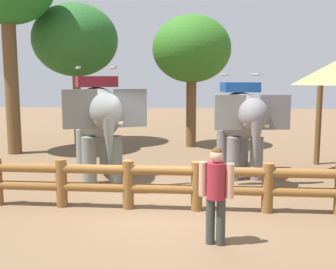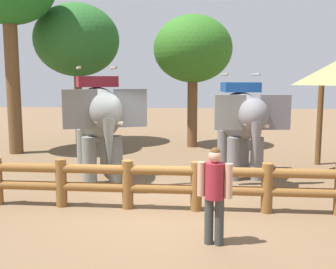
{
  "view_description": "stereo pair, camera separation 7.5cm",
  "coord_description": "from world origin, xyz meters",
  "views": [
    {
      "loc": [
        0.77,
        -8.37,
        2.77
      ],
      "look_at": [
        0.0,
        1.49,
        1.4
      ],
      "focal_mm": 42.87,
      "sensor_mm": 36.0,
      "label": 1
    },
    {
      "loc": [
        0.84,
        -8.36,
        2.77
      ],
      "look_at": [
        0.0,
        1.49,
        1.4
      ],
      "focal_mm": 42.87,
      "sensor_mm": 36.0,
      "label": 2
    }
  ],
  "objects": [
    {
      "name": "ground_plane",
      "position": [
        0.0,
        0.0,
        0.0
      ],
      "size": [
        60.0,
        60.0,
        0.0
      ],
      "primitive_type": "plane",
      "color": "brown"
    },
    {
      "name": "log_fence",
      "position": [
        0.0,
        -0.1,
        0.6
      ],
      "size": [
        7.6,
        0.31,
        1.05
      ],
      "color": "brown",
      "rests_on": "ground"
    },
    {
      "name": "elephant_near_left",
      "position": [
        -2.03,
        2.53,
        1.75
      ],
      "size": [
        2.7,
        3.7,
        3.12
      ],
      "color": "slate",
      "rests_on": "ground"
    },
    {
      "name": "elephant_center",
      "position": [
        1.96,
        3.2,
        1.65
      ],
      "size": [
        1.94,
        3.46,
        2.93
      ],
      "color": "slate",
      "rests_on": "ground"
    },
    {
      "name": "tourist_woman_in_black",
      "position": [
        1.06,
        -1.85,
        0.96
      ],
      "size": [
        0.58,
        0.38,
        1.66
      ],
      "color": "#333836",
      "rests_on": "ground"
    },
    {
      "name": "tree_far_left",
      "position": [
        0.44,
        7.99,
        3.92
      ],
      "size": [
        3.15,
        3.15,
        5.3
      ],
      "color": "brown",
      "rests_on": "ground"
    },
    {
      "name": "tree_back_center",
      "position": [
        -4.42,
        8.39,
        4.36
      ],
      "size": [
        3.55,
        3.55,
        5.89
      ],
      "color": "brown",
      "rests_on": "ground"
    }
  ]
}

